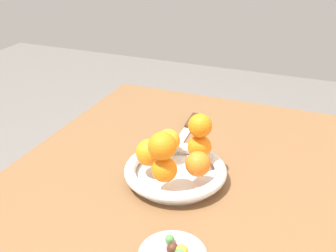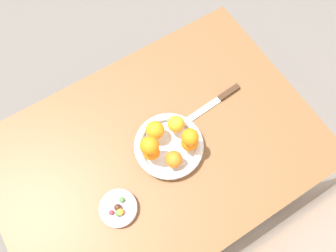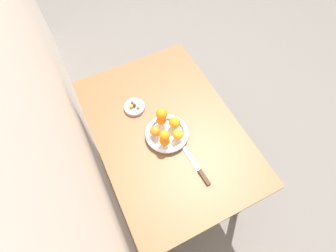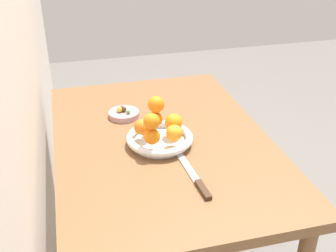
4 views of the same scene
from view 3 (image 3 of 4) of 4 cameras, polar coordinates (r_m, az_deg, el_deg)
name	(u,v)px [view 3 (image 3 of 4)]	position (r m, az deg, el deg)	size (l,w,h in m)	color
ground_plane	(167,174)	(2.12, -0.23, -10.37)	(6.00, 6.00, 0.00)	slate
wall_back	(48,108)	(0.99, -24.71, 3.57)	(4.00, 0.05, 2.50)	beige
dining_table	(167,136)	(1.52, -0.31, -2.23)	(1.10, 0.76, 0.74)	brown
fruit_bowl	(167,134)	(1.41, -0.25, -1.70)	(0.23, 0.23, 0.04)	silver
candy_dish	(135,107)	(1.52, -7.29, 4.07)	(0.12, 0.12, 0.02)	#B28C99
orange_0	(165,141)	(1.33, -0.72, -3.25)	(0.06, 0.06, 0.06)	orange
orange_1	(178,135)	(1.35, 2.18, -1.88)	(0.06, 0.06, 0.06)	orange
orange_2	(175,123)	(1.38, 1.46, 0.76)	(0.06, 0.06, 0.06)	orange
orange_3	(161,120)	(1.40, -1.47, 1.31)	(0.05, 0.05, 0.05)	orange
orange_4	(155,131)	(1.36, -2.82, -1.14)	(0.06, 0.06, 0.06)	orange
orange_5	(164,136)	(1.29, -0.78, -2.10)	(0.05, 0.05, 0.05)	orange
orange_6	(162,114)	(1.35, -1.39, 2.66)	(0.06, 0.06, 0.06)	orange
candy_ball_0	(132,102)	(1.52, -7.82, 5.10)	(0.01, 0.01, 0.01)	#C6384C
candy_ball_1	(131,106)	(1.50, -7.97, 4.29)	(0.02, 0.02, 0.02)	gold
candy_ball_2	(138,107)	(1.49, -6.55, 4.05)	(0.02, 0.02, 0.02)	#4C9947
candy_ball_3	(134,105)	(1.50, -7.39, 4.52)	(0.02, 0.02, 0.02)	#472819
candy_ball_4	(131,105)	(1.50, -8.05, 4.46)	(0.02, 0.02, 0.02)	#4C9947
knife	(197,167)	(1.35, 6.39, -8.92)	(0.26, 0.04, 0.01)	#3F2819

